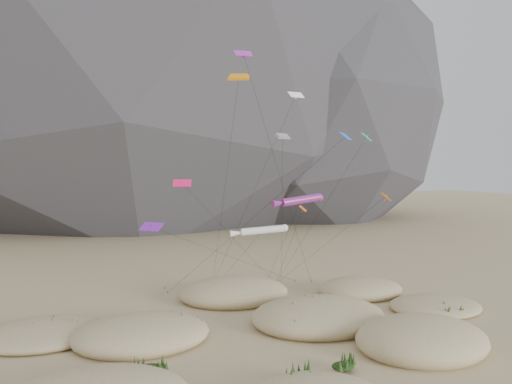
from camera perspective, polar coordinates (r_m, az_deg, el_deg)
ground at (r=48.27m, az=5.34°, el=-16.71°), size 500.00×500.00×0.00m
dunes at (r=50.08m, az=1.06°, el=-15.11°), size 52.40×38.75×3.90m
dune_grass at (r=50.89m, az=1.49°, el=-14.65°), size 42.45×27.55×1.54m
kite_stakes at (r=68.87m, az=-2.51°, el=-10.65°), size 20.25×3.94×0.30m
rainbow_tube_kite at (r=59.00m, az=4.98°, el=-0.94°), size 7.02×10.14×13.09m
white_tube_kite at (r=55.45m, az=0.52°, el=-4.43°), size 6.50×15.01×9.81m
orange_parafoil at (r=56.36m, az=-2.06°, el=12.51°), size 3.53×18.39×26.52m
multi_parafoil at (r=59.97m, az=3.05°, el=6.06°), size 5.19×9.99×20.27m
delta_kites at (r=56.52m, az=4.48°, el=3.35°), size 31.65×18.02×28.57m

